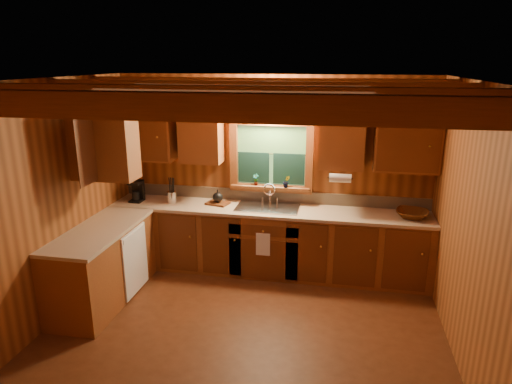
{
  "coord_description": "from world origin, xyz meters",
  "views": [
    {
      "loc": [
        0.92,
        -3.97,
        2.78
      ],
      "look_at": [
        0.0,
        0.8,
        1.35
      ],
      "focal_mm": 31.67,
      "sensor_mm": 36.0,
      "label": 1
    }
  ],
  "objects_px": {
    "sink": "(268,211)",
    "cutting_board": "(218,203)",
    "wicker_basket": "(412,214)",
    "coffee_maker": "(137,191)"
  },
  "relations": [
    {
      "from": "coffee_maker",
      "to": "cutting_board",
      "type": "bearing_deg",
      "value": 3.33
    },
    {
      "from": "sink",
      "to": "wicker_basket",
      "type": "distance_m",
      "value": 1.82
    },
    {
      "from": "wicker_basket",
      "to": "coffee_maker",
      "type": "bearing_deg",
      "value": 179.93
    },
    {
      "from": "wicker_basket",
      "to": "sink",
      "type": "bearing_deg",
      "value": 178.76
    },
    {
      "from": "coffee_maker",
      "to": "cutting_board",
      "type": "distance_m",
      "value": 1.14
    },
    {
      "from": "cutting_board",
      "to": "wicker_basket",
      "type": "bearing_deg",
      "value": 12.68
    },
    {
      "from": "cutting_board",
      "to": "coffee_maker",
      "type": "bearing_deg",
      "value": -162.31
    },
    {
      "from": "sink",
      "to": "cutting_board",
      "type": "height_order",
      "value": "sink"
    },
    {
      "from": "sink",
      "to": "cutting_board",
      "type": "relative_size",
      "value": 2.79
    },
    {
      "from": "coffee_maker",
      "to": "cutting_board",
      "type": "height_order",
      "value": "coffee_maker"
    }
  ]
}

